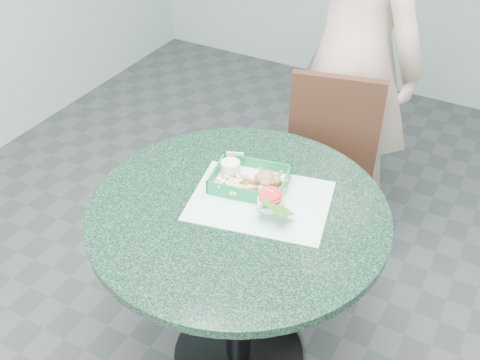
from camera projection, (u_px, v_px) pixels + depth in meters
The scene contains 10 objects.
floor at pixel (239, 355), 2.25m from camera, with size 4.00×5.00×0.02m, color #303335.
cafe_table at pixel (238, 251), 1.90m from camera, with size 0.97×0.97×0.75m.
dining_chair at pixel (322, 172), 2.34m from camera, with size 0.37×0.37×0.93m.
diner_person at pixel (359, 5), 2.24m from camera, with size 0.82×0.54×2.25m, color #CAA491.
placemat at pixel (260, 205), 1.82m from camera, with size 0.44×0.33×0.00m, color #B0E4D2.
food_basket at pixel (250, 187), 1.87m from camera, with size 0.24×0.18×0.05m.
crab_sandwich at pixel (263, 189), 1.81m from camera, with size 0.12×0.12×0.07m.
fries_pile at pixel (233, 183), 1.86m from camera, with size 0.10×0.11×0.04m, color #F8DB9C, non-canonical shape.
sauce_ramekin at pixel (233, 169), 1.90m from camera, with size 0.07×0.07×0.04m.
garnish_cup at pixel (264, 209), 1.74m from camera, with size 0.12×0.12×0.05m.
Camera 1 is at (0.66, -1.20, 1.92)m, focal length 42.00 mm.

